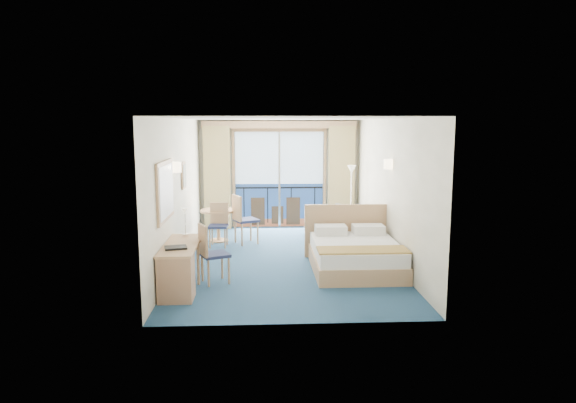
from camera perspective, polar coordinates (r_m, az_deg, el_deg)
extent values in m
plane|color=navy|center=(10.02, -0.32, -6.43)|extent=(6.50, 6.50, 0.00)
cube|color=beige|center=(12.99, -0.97, 3.11)|extent=(4.00, 0.02, 2.70)
cube|color=beige|center=(6.54, 0.97, -2.44)|extent=(4.00, 0.02, 2.70)
cube|color=beige|center=(9.87, -12.07, 1.14)|extent=(0.02, 6.50, 2.70)
cube|color=beige|center=(10.04, 11.21, 1.30)|extent=(0.02, 6.50, 2.70)
cube|color=white|center=(9.67, -0.33, 9.27)|extent=(4.00, 6.50, 0.02)
cube|color=navy|center=(13.05, -0.96, -0.37)|extent=(2.20, 0.02, 1.08)
cube|color=#C1E0FE|center=(12.92, -0.97, 4.90)|extent=(2.20, 0.02, 1.32)
cube|color=brown|center=(13.13, -0.95, -2.35)|extent=(2.20, 0.02, 0.20)
cube|color=black|center=(12.98, -0.96, 1.55)|extent=(2.20, 0.02, 0.04)
cube|color=tan|center=(12.88, -0.98, 8.01)|extent=(2.36, 0.03, 0.12)
cube|color=tan|center=(12.97, -6.05, 2.38)|extent=(0.06, 0.03, 2.40)
cube|color=tan|center=(13.05, 4.09, 2.45)|extent=(0.06, 0.03, 2.40)
cube|color=silver|center=(12.95, -0.96, 2.42)|extent=(0.05, 0.02, 2.40)
cube|color=#362618|center=(13.08, 0.58, -1.05)|extent=(0.35, 0.02, 0.70)
cube|color=#362618|center=(13.06, -3.37, -1.08)|extent=(0.35, 0.02, 0.70)
cube|color=#362618|center=(13.08, -1.17, -1.50)|extent=(0.30, 0.02, 0.45)
cube|color=black|center=(13.05, -4.91, -0.44)|extent=(0.02, 0.01, 0.90)
cube|color=black|center=(13.04, -2.27, -0.42)|extent=(0.03, 0.01, 0.90)
cube|color=black|center=(13.06, 0.36, -0.40)|extent=(0.03, 0.01, 0.90)
cube|color=black|center=(13.11, 2.98, -0.38)|extent=(0.02, 0.01, 0.90)
cube|color=tan|center=(12.85, -7.88, 2.63)|extent=(0.65, 0.22, 2.55)
cube|color=tan|center=(12.95, 5.93, 2.71)|extent=(0.65, 0.22, 2.55)
cube|color=tan|center=(12.77, -0.96, 8.54)|extent=(3.80, 0.25, 0.18)
cube|color=tan|center=(8.37, -13.48, 1.16)|extent=(0.04, 1.25, 0.95)
cube|color=#B0B9C3|center=(8.37, -13.33, 1.16)|extent=(0.01, 1.12, 0.82)
cube|color=tan|center=(10.28, -11.52, 2.86)|extent=(0.03, 0.42, 0.52)
cube|color=slate|center=(10.27, -11.41, 2.86)|extent=(0.01, 0.34, 0.44)
cylinder|color=#FFE1B2|center=(9.22, -12.32, 3.74)|extent=(0.18, 0.18, 0.18)
cylinder|color=#FFE1B2|center=(9.83, 11.11, 4.08)|extent=(0.18, 0.18, 0.18)
cube|color=tan|center=(9.30, 7.51, -6.79)|extent=(1.52, 1.90, 0.28)
cube|color=silver|center=(9.24, 7.54, -5.23)|extent=(1.46, 1.84, 0.24)
cube|color=#A67B40|center=(8.62, 8.30, -5.35)|extent=(1.50, 0.52, 0.03)
cube|color=silver|center=(9.79, 4.76, -3.16)|extent=(0.59, 0.38, 0.17)
cube|color=silver|center=(9.91, 8.91, -3.09)|extent=(0.59, 0.38, 0.17)
cube|color=tan|center=(10.17, 6.54, -3.23)|extent=(1.66, 0.06, 1.04)
cube|color=tan|center=(10.75, 9.04, -4.00)|extent=(0.42, 0.40, 0.54)
cube|color=silver|center=(10.72, 9.14, -2.35)|extent=(0.19, 0.17, 0.07)
imported|color=#494C58|center=(11.98, 5.10, -2.16)|extent=(1.07, 1.08, 0.73)
cylinder|color=silver|center=(12.39, 6.96, -3.48)|extent=(0.23, 0.23, 0.03)
cylinder|color=silver|center=(12.25, 7.02, -0.02)|extent=(0.02, 0.02, 1.54)
cone|color=white|center=(12.16, 7.09, 3.58)|extent=(0.21, 0.21, 0.19)
cube|color=tan|center=(8.29, -11.81, -4.79)|extent=(0.53, 1.55, 0.04)
cube|color=tan|center=(7.88, -12.32, -8.25)|extent=(0.50, 0.46, 0.69)
cylinder|color=tan|center=(8.60, -13.10, -6.83)|extent=(0.05, 0.05, 0.69)
cylinder|color=tan|center=(8.53, -9.95, -6.86)|extent=(0.05, 0.05, 0.69)
cylinder|color=tan|center=(9.11, -12.52, -5.94)|extent=(0.05, 0.05, 0.69)
cylinder|color=tan|center=(9.04, -9.54, -5.96)|extent=(0.05, 0.05, 0.69)
cube|color=#20274B|center=(8.56, -8.09, -5.87)|extent=(0.56, 0.56, 0.05)
cube|color=tan|center=(8.44, -9.44, -4.27)|extent=(0.20, 0.41, 0.51)
cylinder|color=tan|center=(8.52, -6.59, -7.64)|extent=(0.04, 0.04, 0.45)
cylinder|color=tan|center=(8.83, -7.33, -7.06)|extent=(0.04, 0.04, 0.45)
cylinder|color=tan|center=(8.41, -8.82, -7.88)|extent=(0.04, 0.04, 0.45)
cylinder|color=tan|center=(8.73, -9.49, -7.29)|extent=(0.04, 0.04, 0.45)
cube|color=black|center=(8.01, -12.37, -5.02)|extent=(0.38, 0.32, 0.03)
cylinder|color=silver|center=(8.85, -11.32, -3.58)|extent=(0.12, 0.12, 0.02)
cylinder|color=silver|center=(8.82, -11.35, -2.36)|extent=(0.02, 0.02, 0.41)
cone|color=white|center=(8.78, -11.39, -1.05)|extent=(0.11, 0.11, 0.10)
cylinder|color=tan|center=(11.50, -7.77, -1.02)|extent=(0.79, 0.79, 0.04)
cylinder|color=tan|center=(11.56, -7.74, -2.70)|extent=(0.08, 0.08, 0.69)
cylinder|color=tan|center=(11.63, -7.70, -4.30)|extent=(0.43, 0.43, 0.03)
cube|color=#20274B|center=(11.25, -4.65, -2.08)|extent=(0.61, 0.61, 0.05)
cube|color=tan|center=(11.12, -5.71, -0.73)|extent=(0.24, 0.44, 0.55)
cylinder|color=tan|center=(11.21, -3.38, -3.51)|extent=(0.04, 0.04, 0.49)
cylinder|color=tan|center=(11.55, -4.16, -3.16)|extent=(0.04, 0.04, 0.49)
cylinder|color=tan|center=(11.07, -5.14, -3.69)|extent=(0.04, 0.04, 0.49)
cylinder|color=tan|center=(11.40, -5.88, -3.33)|extent=(0.04, 0.04, 0.49)
cube|color=#20274B|center=(11.03, -7.75, -2.73)|extent=(0.42, 0.42, 0.05)
cube|color=tan|center=(11.17, -7.63, -1.30)|extent=(0.40, 0.06, 0.47)
cylinder|color=tan|center=(10.95, -8.69, -4.08)|extent=(0.03, 0.03, 0.43)
cylinder|color=tan|center=(10.90, -7.01, -4.10)|extent=(0.03, 0.03, 0.43)
cylinder|color=tan|center=(11.26, -8.42, -3.72)|extent=(0.03, 0.03, 0.43)
cylinder|color=tan|center=(11.21, -6.79, -3.74)|extent=(0.03, 0.03, 0.43)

